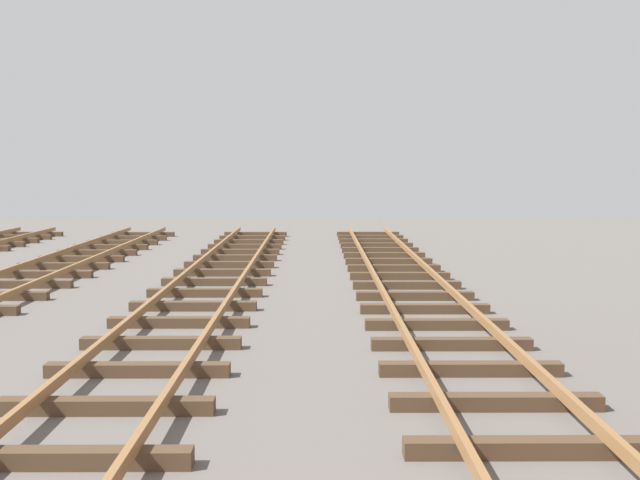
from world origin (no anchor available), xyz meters
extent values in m
cube|color=#4C3826|center=(1.11, 7.64, 0.09)|extent=(2.50, 0.24, 0.18)
cube|color=#4C3826|center=(1.11, 9.17, 0.09)|extent=(2.50, 0.24, 0.18)
cube|color=#4C3826|center=(1.11, 10.70, 0.09)|extent=(2.50, 0.24, 0.18)
cube|color=#4C3826|center=(1.11, 12.23, 0.09)|extent=(2.50, 0.24, 0.18)
cube|color=#4C3826|center=(1.11, 13.76, 0.09)|extent=(2.50, 0.24, 0.18)
cube|color=#4C3826|center=(1.11, 15.29, 0.09)|extent=(2.50, 0.24, 0.18)
cube|color=#4C3826|center=(1.11, 16.82, 0.09)|extent=(2.50, 0.24, 0.18)
cube|color=#4C3826|center=(1.11, 18.34, 0.09)|extent=(2.50, 0.24, 0.18)
cube|color=#4C3826|center=(1.11, 19.87, 0.09)|extent=(2.50, 0.24, 0.18)
cube|color=#4C3826|center=(1.11, 21.40, 0.09)|extent=(2.50, 0.24, 0.18)
cube|color=#4C3826|center=(1.11, 22.93, 0.09)|extent=(2.50, 0.24, 0.18)
cube|color=#4C3826|center=(1.11, 24.46, 0.09)|extent=(2.50, 0.24, 0.18)
cube|color=#4C3826|center=(1.11, 25.99, 0.09)|extent=(2.50, 0.24, 0.18)
cube|color=#4C3826|center=(1.11, 27.52, 0.09)|extent=(2.50, 0.24, 0.18)
cube|color=#4C3826|center=(1.11, 29.05, 0.09)|extent=(2.50, 0.24, 0.18)
cube|color=#4C3826|center=(1.11, 30.57, 0.09)|extent=(2.50, 0.24, 0.18)
cube|color=#4C3826|center=(1.11, 32.10, 0.09)|extent=(2.50, 0.24, 0.18)
cube|color=#4C3826|center=(-3.41, 7.40, 0.09)|extent=(2.50, 0.24, 0.18)
cube|color=#4C3826|center=(-3.41, 9.04, 0.09)|extent=(2.50, 0.24, 0.18)
cube|color=#4C3826|center=(-3.41, 10.68, 0.09)|extent=(2.50, 0.24, 0.18)
cube|color=#4C3826|center=(-3.41, 12.33, 0.09)|extent=(2.50, 0.24, 0.18)
cube|color=#4C3826|center=(-3.41, 13.97, 0.09)|extent=(2.50, 0.24, 0.18)
cube|color=#4C3826|center=(-3.41, 15.61, 0.09)|extent=(2.50, 0.24, 0.18)
cube|color=#4C3826|center=(-3.41, 17.26, 0.09)|extent=(2.50, 0.24, 0.18)
cube|color=#4C3826|center=(-3.41, 18.90, 0.09)|extent=(2.50, 0.24, 0.18)
cube|color=#4C3826|center=(-3.41, 20.54, 0.09)|extent=(2.50, 0.24, 0.18)
cube|color=#4C3826|center=(-3.41, 22.19, 0.09)|extent=(2.50, 0.24, 0.18)
cube|color=#4C3826|center=(-3.41, 23.83, 0.09)|extent=(2.50, 0.24, 0.18)
cube|color=#4C3826|center=(-3.41, 25.47, 0.09)|extent=(2.50, 0.24, 0.18)
cube|color=#4C3826|center=(-3.41, 27.12, 0.09)|extent=(2.50, 0.24, 0.18)
cube|color=#4C3826|center=(-3.41, 28.76, 0.09)|extent=(2.50, 0.24, 0.18)
cube|color=#4C3826|center=(-3.41, 30.40, 0.09)|extent=(2.50, 0.24, 0.18)
cube|color=#4C3826|center=(-3.41, 32.05, 0.09)|extent=(2.50, 0.24, 0.18)
cube|color=#4C3826|center=(-7.94, 18.54, 0.09)|extent=(2.50, 0.24, 0.18)
cube|color=#4C3826|center=(-7.94, 20.23, 0.09)|extent=(2.50, 0.24, 0.18)
cube|color=#4C3826|center=(-7.94, 21.91, 0.09)|extent=(2.50, 0.24, 0.18)
cube|color=#4C3826|center=(-7.94, 23.60, 0.09)|extent=(2.50, 0.24, 0.18)
cube|color=#4C3826|center=(-7.94, 25.28, 0.09)|extent=(2.50, 0.24, 0.18)
cube|color=#4C3826|center=(-7.94, 26.97, 0.09)|extent=(2.50, 0.24, 0.18)
cube|color=#4C3826|center=(-7.94, 28.65, 0.09)|extent=(2.50, 0.24, 0.18)
cube|color=#4C3826|center=(-7.94, 30.34, 0.09)|extent=(2.50, 0.24, 0.18)
cube|color=#4C3826|center=(-7.94, 32.02, 0.09)|extent=(2.50, 0.24, 0.18)
cube|color=#4C3826|center=(-12.47, 29.37, 0.09)|extent=(2.50, 0.24, 0.18)
cube|color=#4C3826|center=(-12.47, 30.77, 0.09)|extent=(2.50, 0.24, 0.18)
cube|color=#4C3826|center=(-12.47, 32.17, 0.09)|extent=(2.50, 0.24, 0.18)
camera|label=1|loc=(-0.99, 0.04, 2.86)|focal=44.87mm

